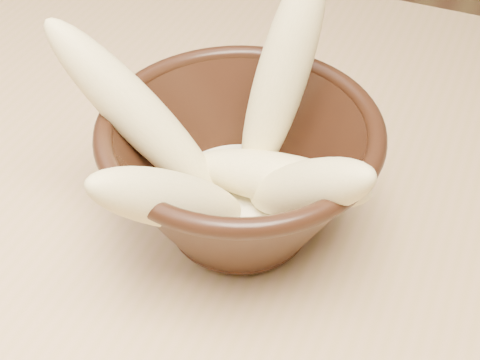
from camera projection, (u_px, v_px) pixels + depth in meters
name	position (u px, v px, depth m)	size (l,w,h in m)	color
table	(451.00, 350.00, 0.53)	(1.20, 0.80, 0.75)	tan
bowl	(240.00, 171.00, 0.48)	(0.20, 0.20, 0.11)	black
milk_puddle	(240.00, 197.00, 0.50)	(0.11, 0.11, 0.02)	#F4EAC4
banana_upright	(282.00, 76.00, 0.46)	(0.04, 0.04, 0.17)	#D9CA80
banana_left	(138.00, 115.00, 0.46)	(0.04, 0.04, 0.17)	#D9CA80
banana_right	(306.00, 188.00, 0.43)	(0.04, 0.04, 0.13)	#D9CA80
banana_across	(278.00, 178.00, 0.47)	(0.04, 0.04, 0.13)	#D9CA80
banana_front	(172.00, 200.00, 0.42)	(0.04, 0.04, 0.14)	#D9CA80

